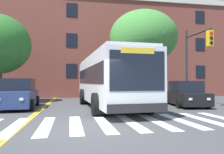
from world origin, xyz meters
TOP-DOWN VIEW (x-y plane):
  - ground_plane at (0.00, 0.00)m, footprint 120.00×120.00m
  - crosswalk at (0.00, 1.06)m, footprint 12.45×4.05m
  - lane_line_yellow_inner at (-2.61, 15.06)m, footprint 0.12×36.00m
  - lane_line_yellow_outer at (-2.45, 15.06)m, footprint 0.12×36.00m
  - city_bus at (1.52, 6.28)m, footprint 3.54×10.75m
  - car_navy_near_lane at (-3.95, 6.81)m, footprint 2.26×4.66m
  - car_black_far_lane at (6.76, 6.23)m, footprint 2.41×4.35m
  - traffic_light_near_corner at (7.68, 6.49)m, footprint 0.37×2.94m
  - street_tree_curbside_large at (5.08, 10.08)m, footprint 6.29×5.93m
  - building_facade at (-0.91, 19.26)m, footprint 35.83×8.25m

SIDE VIEW (x-z plane):
  - ground_plane at x=0.00m, z-range 0.00..0.00m
  - lane_line_yellow_inner at x=-2.61m, z-range 0.00..0.01m
  - lane_line_yellow_outer at x=-2.45m, z-range 0.00..0.01m
  - crosswalk at x=0.00m, z-range 0.00..0.01m
  - car_black_far_lane at x=6.76m, z-range -0.06..1.62m
  - car_navy_near_lane at x=-3.95m, z-range -0.08..1.74m
  - city_bus at x=1.52m, z-range 0.14..3.39m
  - traffic_light_near_corner at x=7.68m, z-range 0.86..6.31m
  - street_tree_curbside_large at x=5.08m, z-range 1.55..9.15m
  - building_facade at x=-0.91m, z-range 0.01..11.13m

